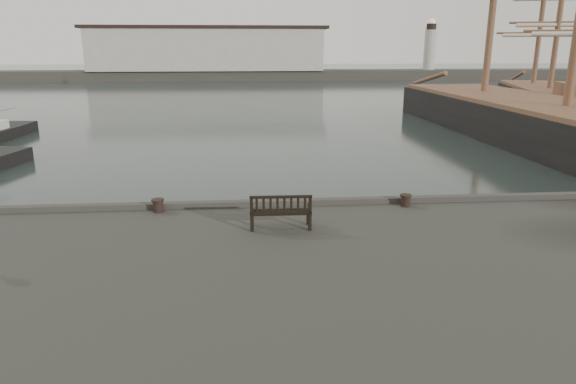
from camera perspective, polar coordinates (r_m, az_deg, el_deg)
name	(u,v)px	position (r m, az deg, el deg)	size (l,w,h in m)	color
ground	(274,249)	(17.17, -1.61, -6.34)	(400.00, 400.00, 0.00)	black
breakwater	(225,59)	(107.97, -7.06, 14.50)	(140.00, 9.50, 12.20)	#383530
bench	(281,218)	(14.36, -0.83, -2.86)	(1.72, 0.63, 0.98)	black
bollard_left	(158,206)	(16.30, -14.24, -1.47)	(0.39, 0.39, 0.41)	black
bollard_right	(405,200)	(16.80, 12.92, -0.92)	(0.37, 0.37, 0.39)	black
tall_ship_main	(563,136)	(38.76, 28.20, 5.49)	(8.78, 41.98, 31.43)	black
tall_ship_far	(547,106)	(58.98, 26.85, 8.54)	(13.36, 26.74, 22.52)	black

